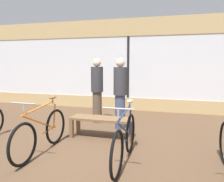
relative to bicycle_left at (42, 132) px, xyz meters
The scene contains 7 objects.
ground_plane 0.97m from the bicycle_left, 25.97° to the left, with size 24.00×24.00×0.00m, color brown.
shop_back_wall 4.41m from the bicycle_left, 79.11° to the left, with size 12.00×0.08×3.20m.
bicycle_left is the anchor object (origin of this frame).
bicycle_right 1.59m from the bicycle_left, ahead, with size 0.46×1.75×1.05m.
display_bench 1.37m from the bicycle_left, 53.36° to the left, with size 1.40×0.44×0.47m.
customer_near_rack 2.40m from the bicycle_left, 83.08° to the left, with size 0.42×0.42×1.80m.
customer_by_window 2.24m from the bicycle_left, 61.04° to the left, with size 0.37×0.37×1.81m.
Camera 1 is at (1.53, -3.83, 1.69)m, focal length 35.00 mm.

